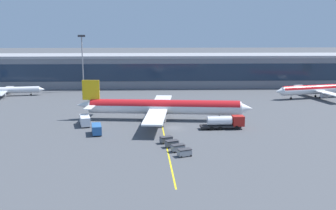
{
  "coord_description": "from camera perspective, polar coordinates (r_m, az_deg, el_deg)",
  "views": [
    {
      "loc": [
        -4.15,
        -96.86,
        25.4
      ],
      "look_at": [
        -0.89,
        6.85,
        4.5
      ],
      "focal_mm": 42.93,
      "sensor_mm": 36.0,
      "label": 1
    }
  ],
  "objects": [
    {
      "name": "crew_van",
      "position": [
        95.77,
        -10.11,
        -3.36
      ],
      "size": [
        3.03,
        5.31,
        2.3
      ],
      "color": "#285B9E",
      "rests_on": "ground_plane"
    },
    {
      "name": "commuter_jet_near",
      "position": [
        149.49,
        20.15,
        2.09
      ],
      "size": [
        30.86,
        24.59,
        9.03
      ],
      "color": "white",
      "rests_on": "ground_plane"
    },
    {
      "name": "fuel_tanker",
      "position": [
        100.05,
        8.11,
        -2.4
      ],
      "size": [
        10.91,
        3.07,
        3.25
      ],
      "color": "#232326",
      "rests_on": "ground_plane"
    },
    {
      "name": "baggage_cart_1",
      "position": [
        81.96,
        1.43,
        -6.09
      ],
      "size": [
        3.02,
        2.37,
        1.48
      ],
      "color": "gray",
      "rests_on": "ground_plane"
    },
    {
      "name": "commuter_jet_far",
      "position": [
        155.79,
        -22.01,
        1.97
      ],
      "size": [
        27.01,
        21.68,
        6.34
      ],
      "color": "silver",
      "rests_on": "ground_plane"
    },
    {
      "name": "apron_lead_in_line",
      "position": [
        102.08,
        -0.84,
        -3.02
      ],
      "size": [
        3.3,
        79.96,
        0.01
      ],
      "primitive_type": "cube",
      "rotation": [
        0.0,
        0.0,
        0.04
      ],
      "color": "yellow",
      "rests_on": "ground_plane"
    },
    {
      "name": "baggage_cart_0",
      "position": [
        79.19,
        2.37,
        -6.73
      ],
      "size": [
        3.02,
        2.37,
        1.48
      ],
      "color": "gray",
      "rests_on": "ground_plane"
    },
    {
      "name": "apron_light_mast_0",
      "position": [
        157.8,
        -12.06,
        6.52
      ],
      "size": [
        2.8,
        0.5,
        21.49
      ],
      "color": "gray",
      "rests_on": "ground_plane"
    },
    {
      "name": "terminal_building",
      "position": [
        168.44,
        3.17,
        4.96
      ],
      "size": [
        217.94,
        18.24,
        13.14
      ],
      "color": "slate",
      "rests_on": "ground_plane"
    },
    {
      "name": "baggage_cart_3",
      "position": [
        87.61,
        -0.25,
        -4.93
      ],
      "size": [
        3.02,
        2.37,
        1.48
      ],
      "color": "#595B60",
      "rests_on": "ground_plane"
    },
    {
      "name": "ground_plane",
      "position": [
        100.22,
        0.63,
        -3.29
      ],
      "size": [
        700.0,
        700.0,
        0.0
      ],
      "primitive_type": "plane",
      "color": "#47494F"
    },
    {
      "name": "lavatory_truck",
      "position": [
        104.37,
        -11.7,
        -2.14
      ],
      "size": [
        3.63,
        6.18,
        2.5
      ],
      "color": "white",
      "rests_on": "ground_plane"
    },
    {
      "name": "baggage_cart_2",
      "position": [
        84.77,
        0.56,
        -5.49
      ],
      "size": [
        3.02,
        2.37,
        1.48
      ],
      "color": "#595B60",
      "rests_on": "ground_plane"
    },
    {
      "name": "main_airliner",
      "position": [
        107.98,
        -0.66,
        -0.26
      ],
      "size": [
        47.68,
        38.26,
        10.68
      ],
      "color": "white",
      "rests_on": "ground_plane"
    }
  ]
}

